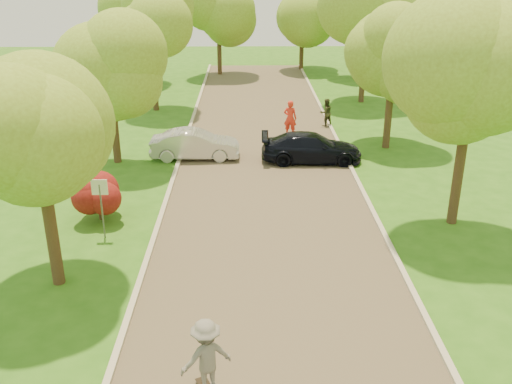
{
  "coord_description": "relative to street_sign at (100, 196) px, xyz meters",
  "views": [
    {
      "loc": [
        -0.79,
        -14.0,
        9.14
      ],
      "look_at": [
        -0.47,
        4.93,
        1.3
      ],
      "focal_mm": 40.0,
      "sensor_mm": 36.0,
      "label": 1
    }
  ],
  "objects": [
    {
      "name": "tree_l_midb",
      "position": [
        -1.01,
        8.0,
        3.02
      ],
      "size": [
        4.3,
        4.2,
        6.62
      ],
      "color": "#382619",
      "rests_on": "ground"
    },
    {
      "name": "tree_r_midb",
      "position": [
        12.4,
        10.0,
        3.32
      ],
      "size": [
        4.51,
        4.4,
        7.01
      ],
      "color": "#382619",
      "rests_on": "ground"
    },
    {
      "name": "street_sign",
      "position": [
        0.0,
        0.0,
        0.0
      ],
      "size": [
        0.55,
        0.06,
        2.17
      ],
      "color": "#59595E",
      "rests_on": "ground"
    },
    {
      "name": "road",
      "position": [
        5.8,
        4.0,
        -1.56
      ],
      "size": [
        8.0,
        60.0,
        0.01
      ],
      "primitive_type": "cube",
      "color": "#4C4438",
      "rests_on": "ground"
    },
    {
      "name": "tree_l_far",
      "position": [
        -0.59,
        18.0,
        3.9
      ],
      "size": [
        4.92,
        4.8,
        7.79
      ],
      "color": "#382619",
      "rests_on": "ground"
    },
    {
      "name": "tree_bg_a",
      "position": [
        -2.98,
        26.0,
        3.75
      ],
      "size": [
        5.12,
        5.0,
        7.72
      ],
      "color": "#382619",
      "rests_on": "ground"
    },
    {
      "name": "curb_left",
      "position": [
        1.75,
        4.0,
        -1.5
      ],
      "size": [
        0.18,
        60.0,
        0.12
      ],
      "primitive_type": "cube",
      "color": "#B2AD9E",
      "rests_on": "ground"
    },
    {
      "name": "silver_sedan",
      "position": [
        2.5,
        8.44,
        -0.86
      ],
      "size": [
        4.28,
        1.5,
        1.41
      ],
      "primitive_type": "imported",
      "rotation": [
        0.0,
        0.0,
        1.57
      ],
      "color": "#B7B7BC",
      "rests_on": "ground"
    },
    {
      "name": "curb_right",
      "position": [
        9.85,
        4.0,
        -1.5
      ],
      "size": [
        0.18,
        60.0,
        0.12
      ],
      "primitive_type": "cube",
      "color": "#B2AD9E",
      "rests_on": "ground"
    },
    {
      "name": "dark_sedan",
      "position": [
        8.1,
        7.9,
        -0.87
      ],
      "size": [
        4.83,
        2.07,
        1.39
      ],
      "primitive_type": "imported",
      "rotation": [
        0.0,
        0.0,
        1.54
      ],
      "color": "black",
      "rests_on": "ground"
    },
    {
      "name": "tree_r_mida",
      "position": [
        12.82,
        1.0,
        3.97
      ],
      "size": [
        5.13,
        5.0,
        7.95
      ],
      "color": "#382619",
      "rests_on": "ground"
    },
    {
      "name": "person_olive",
      "position": [
        9.6,
        14.06,
        -0.76
      ],
      "size": [
        0.96,
        0.88,
        1.6
      ],
      "primitive_type": "imported",
      "rotation": [
        0.0,
        0.0,
        3.57
      ],
      "color": "#2F341F",
      "rests_on": "ground"
    },
    {
      "name": "ground",
      "position": [
        5.8,
        -4.0,
        -1.56
      ],
      "size": [
        100.0,
        100.0,
        0.0
      ],
      "primitive_type": "plane",
      "color": "#2A6117",
      "rests_on": "ground"
    },
    {
      "name": "red_shrub",
      "position": [
        -0.5,
        1.5,
        -0.47
      ],
      "size": [
        1.7,
        1.7,
        1.95
      ],
      "color": "#382619",
      "rests_on": "ground"
    },
    {
      "name": "skateboarder",
      "position": [
        4.1,
        -7.85,
        -0.53
      ],
      "size": [
        1.36,
        1.12,
        1.83
      ],
      "primitive_type": "imported",
      "rotation": [
        0.0,
        0.0,
        3.58
      ],
      "color": "slate",
      "rests_on": "longboard"
    },
    {
      "name": "tree_l_mida",
      "position": [
        -0.5,
        -3.0,
        3.61
      ],
      "size": [
        4.71,
        4.6,
        7.39
      ],
      "color": "#382619",
      "rests_on": "ground"
    },
    {
      "name": "tree_bg_c",
      "position": [
        3.01,
        30.0,
        3.46
      ],
      "size": [
        4.92,
        4.8,
        7.33
      ],
      "color": "#382619",
      "rests_on": "ground"
    },
    {
      "name": "person_striped",
      "position": [
        7.39,
        12.2,
        -0.58
      ],
      "size": [
        0.82,
        0.65,
        1.96
      ],
      "primitive_type": "imported",
      "rotation": [
        0.0,
        0.0,
        2.85
      ],
      "color": "red",
      "rests_on": "ground"
    },
    {
      "name": "tree_bg_d",
      "position": [
        10.02,
        32.0,
        3.75
      ],
      "size": [
        5.12,
        5.0,
        7.72
      ],
      "color": "#382619",
      "rests_on": "ground"
    },
    {
      "name": "tree_r_far",
      "position": [
        13.03,
        20.0,
        4.27
      ],
      "size": [
        5.33,
        5.2,
        8.34
      ],
      "color": "#382619",
      "rests_on": "ground"
    },
    {
      "name": "tree_bg_b",
      "position": [
        14.02,
        28.0,
        3.97
      ],
      "size": [
        5.12,
        5.0,
        7.95
      ],
      "color": "#382619",
      "rests_on": "ground"
    }
  ]
}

